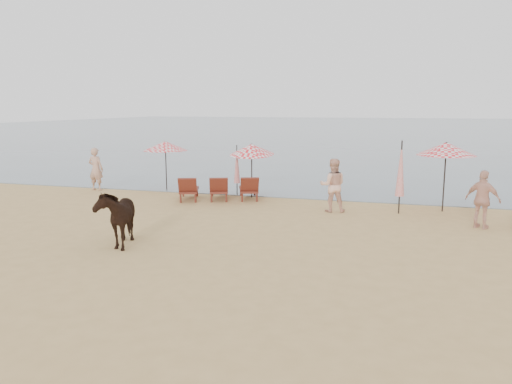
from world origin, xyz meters
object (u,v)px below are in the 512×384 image
Objects in this scene: umbrella_closed_right at (401,169)px; beachgoer_right_a at (333,185)px; umbrella_closed_left at (237,164)px; beachgoer_left at (96,169)px; umbrella_open_left_b at (252,149)px; umbrella_open_right at (446,149)px; umbrella_open_left_a at (165,146)px; cow at (117,216)px; lounger_cluster_left at (219,189)px; beachgoer_right_b at (483,200)px.

umbrella_closed_right reaches higher than beachgoer_right_a.
umbrella_closed_left reaches higher than beachgoer_left.
umbrella_open_left_b is 7.35m from umbrella_open_right.
beachgoer_left is at bearing -19.61° from beachgoer_right_a.
umbrella_open_left_b is 4.12m from beachgoer_right_a.
umbrella_closed_right is 13.08m from beachgoer_left.
umbrella_open_left_a is at bearing -163.28° from beachgoer_left.
umbrella_open_left_a is 0.86× the size of umbrella_closed_right.
umbrella_open_right is 1.30× the size of beachgoer_left.
beachgoer_right_a is (-2.28, -0.33, -0.62)m from umbrella_closed_right.
beachgoer_right_a is at bearing -171.75° from umbrella_closed_right.
cow is 0.99× the size of beachgoer_left.
umbrella_closed_left is at bearing -38.27° from beachgoer_right_a.
umbrella_open_right reaches higher than umbrella_open_left_a.
beachgoer_right_a reaches higher than lounger_cluster_left.
lounger_cluster_left is 2.08m from umbrella_open_left_b.
lounger_cluster_left is 1.87× the size of beachgoer_right_a.
umbrella_open_right is (11.50, -1.41, 0.26)m from umbrella_open_left_a.
lounger_cluster_left is 4.74m from beachgoer_right_a.
cow is (-8.78, -7.07, -1.44)m from umbrella_open_right.
umbrella_closed_right reaches higher than umbrella_open_right.
umbrella_open_left_a reaches higher than beachgoer_left.
beachgoer_right_b is at bearing -16.61° from umbrella_open_left_a.
umbrella_closed_left is (3.41, -0.29, -0.67)m from umbrella_open_left_a.
umbrella_open_right is at bearing -38.80° from beachgoer_right_b.
umbrella_open_left_b reaches higher than beachgoer_right_a.
lounger_cluster_left is at bearing 65.58° from cow.
umbrella_closed_left is at bearing 163.80° from umbrella_closed_right.
umbrella_open_left_a is 1.04× the size of umbrella_closed_left.
umbrella_closed_right is at bearing -2.99° from beachgoer_right_b.
umbrella_open_right is 11.36m from cow.
umbrella_closed_left is 4.87m from beachgoer_right_a.
beachgoer_right_a is (7.72, -2.54, -1.03)m from umbrella_open_left_a.
umbrella_open_right reaches higher than umbrella_open_left_b.
beachgoer_right_b reaches higher than lounger_cluster_left.
cow is at bearing 127.50° from beachgoer_left.
umbrella_open_left_b is 6.03m from umbrella_closed_right.
cow is (-0.37, -6.85, 0.32)m from lounger_cluster_left.
umbrella_open_left_a is at bearing 175.08° from umbrella_closed_left.
lounger_cluster_left is 1.43× the size of umbrella_open_right.
cow is 0.99× the size of beachgoer_right_a.
beachgoer_right_a is (5.00, 5.94, 0.16)m from cow.
lounger_cluster_left is at bearing -27.66° from umbrella_open_left_a.
beachgoer_right_a is at bearing 171.72° from beachgoer_left.
umbrella_open_left_a is at bearing 132.24° from lounger_cluster_left.
beachgoer_left is at bearing 152.90° from lounger_cluster_left.
beachgoer_left is 15.71m from beachgoer_right_b.
umbrella_open_left_a is 3.29m from beachgoer_left.
umbrella_open_right is at bearing 17.55° from cow.
umbrella_closed_left is at bearing 171.56° from umbrella_open_left_b.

